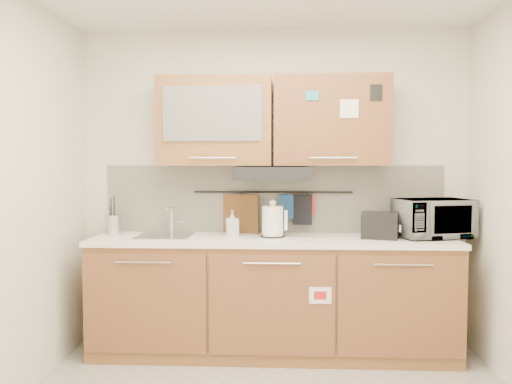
# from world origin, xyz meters

# --- Properties ---
(wall_back) EXTENTS (3.20, 0.00, 3.20)m
(wall_back) POSITION_xyz_m (0.00, 1.50, 1.30)
(wall_back) COLOR silver
(wall_back) RESTS_ON ground
(base_cabinet) EXTENTS (2.80, 0.64, 0.88)m
(base_cabinet) POSITION_xyz_m (0.00, 1.19, 0.41)
(base_cabinet) COLOR brown
(base_cabinet) RESTS_ON floor
(countertop) EXTENTS (2.82, 0.62, 0.04)m
(countertop) POSITION_xyz_m (0.00, 1.19, 0.90)
(countertop) COLOR white
(countertop) RESTS_ON base_cabinet
(backsplash) EXTENTS (2.80, 0.02, 0.56)m
(backsplash) POSITION_xyz_m (0.00, 1.49, 1.20)
(backsplash) COLOR silver
(backsplash) RESTS_ON countertop
(upper_cabinets) EXTENTS (1.82, 0.37, 0.70)m
(upper_cabinets) POSITION_xyz_m (-0.00, 1.32, 1.83)
(upper_cabinets) COLOR brown
(upper_cabinets) RESTS_ON wall_back
(range_hood) EXTENTS (0.60, 0.46, 0.10)m
(range_hood) POSITION_xyz_m (0.00, 1.25, 1.42)
(range_hood) COLOR black
(range_hood) RESTS_ON upper_cabinets
(sink) EXTENTS (0.42, 0.40, 0.26)m
(sink) POSITION_xyz_m (-0.85, 1.21, 0.92)
(sink) COLOR silver
(sink) RESTS_ON countertop
(utensil_rail) EXTENTS (1.30, 0.02, 0.02)m
(utensil_rail) POSITION_xyz_m (0.00, 1.45, 1.26)
(utensil_rail) COLOR black
(utensil_rail) RESTS_ON backsplash
(utensil_crock) EXTENTS (0.14, 0.14, 0.32)m
(utensil_crock) POSITION_xyz_m (-1.30, 1.31, 1.00)
(utensil_crock) COLOR silver
(utensil_crock) RESTS_ON countertop
(kettle) EXTENTS (0.21, 0.19, 0.30)m
(kettle) POSITION_xyz_m (0.00, 1.22, 1.04)
(kettle) COLOR white
(kettle) RESTS_ON countertop
(toaster) EXTENTS (0.30, 0.23, 0.20)m
(toaster) POSITION_xyz_m (0.83, 1.16, 1.02)
(toaster) COLOR black
(toaster) RESTS_ON countertop
(microwave) EXTENTS (0.62, 0.49, 0.30)m
(microwave) POSITION_xyz_m (1.25, 1.25, 1.07)
(microwave) COLOR #999999
(microwave) RESTS_ON countertop
(soap_bottle) EXTENTS (0.11, 0.12, 0.21)m
(soap_bottle) POSITION_xyz_m (-0.32, 1.29, 1.02)
(soap_bottle) COLOR #999999
(soap_bottle) RESTS_ON countertop
(cutting_board) EXTENTS (0.30, 0.12, 0.38)m
(cutting_board) POSITION_xyz_m (-0.27, 1.44, 1.05)
(cutting_board) COLOR brown
(cutting_board) RESTS_ON utensil_rail
(oven_mitt) EXTENTS (0.12, 0.06, 0.20)m
(oven_mitt) POSITION_xyz_m (0.11, 1.44, 1.14)
(oven_mitt) COLOR #205092
(oven_mitt) RESTS_ON utensil_rail
(dark_pouch) EXTENTS (0.16, 0.05, 0.25)m
(dark_pouch) POSITION_xyz_m (0.24, 1.44, 1.12)
(dark_pouch) COLOR black
(dark_pouch) RESTS_ON utensil_rail
(pot_holder) EXTENTS (0.13, 0.03, 0.16)m
(pot_holder) POSITION_xyz_m (0.28, 1.44, 1.16)
(pot_holder) COLOR red
(pot_holder) RESTS_ON utensil_rail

